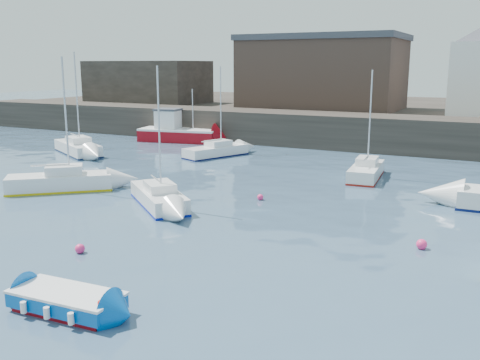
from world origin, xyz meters
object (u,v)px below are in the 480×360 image
at_px(sailboat_e, 78,148).
at_px(sailboat_h, 216,151).
at_px(sailboat_b, 159,197).
at_px(buoy_near, 80,253).
at_px(sailboat_f, 366,171).
at_px(buoy_mid, 421,249).
at_px(fishing_boat, 177,131).
at_px(sailboat_a, 60,181).
at_px(buoy_far, 260,200).
at_px(blue_dinghy, 67,300).

xyz_separation_m(sailboat_e, sailboat_h, (10.95, 4.25, -0.07)).
height_order(sailboat_b, buoy_near, sailboat_b).
distance_m(sailboat_f, buoy_near, 20.64).
relative_size(sailboat_b, sailboat_e, 0.87).
bearing_deg(buoy_mid, fishing_boat, 140.44).
bearing_deg(sailboat_a, buoy_far, 16.11).
bearing_deg(blue_dinghy, sailboat_h, 110.32).
bearing_deg(fishing_boat, sailboat_h, -37.45).
xyz_separation_m(sailboat_a, buoy_mid, (20.88, -1.00, -0.55)).
distance_m(sailboat_a, sailboat_e, 13.66).
xyz_separation_m(fishing_boat, sailboat_h, (7.79, -5.97, -0.52)).
relative_size(fishing_boat, sailboat_h, 1.12).
relative_size(blue_dinghy, buoy_mid, 8.27).
bearing_deg(sailboat_f, buoy_mid, -66.88).
relative_size(fishing_boat, sailboat_e, 0.97).
xyz_separation_m(fishing_boat, buoy_near, (14.28, -28.49, -0.99)).
height_order(sailboat_e, buoy_near, sailboat_e).
relative_size(sailboat_b, buoy_mid, 16.81).
relative_size(sailboat_h, buoy_far, 21.18).
xyz_separation_m(blue_dinghy, sailboat_a, (-12.16, 11.83, 0.18)).
bearing_deg(sailboat_f, fishing_boat, 156.82).
distance_m(sailboat_e, sailboat_h, 11.75).
distance_m(blue_dinghy, buoy_far, 15.19).
height_order(sailboat_h, buoy_far, sailboat_h).
bearing_deg(fishing_boat, buoy_far, -45.56).
xyz_separation_m(sailboat_a, buoy_far, (11.60, 3.35, -0.55)).
xyz_separation_m(fishing_boat, sailboat_a, (5.50, -20.78, -0.44)).
height_order(buoy_mid, buoy_far, buoy_mid).
xyz_separation_m(sailboat_h, buoy_mid, (18.58, -15.82, -0.47)).
relative_size(sailboat_e, sailboat_f, 1.19).
bearing_deg(blue_dinghy, buoy_mid, 51.16).
bearing_deg(sailboat_b, sailboat_f, 55.84).
distance_m(sailboat_f, buoy_far, 9.31).
height_order(blue_dinghy, buoy_mid, blue_dinghy).
bearing_deg(buoy_mid, blue_dinghy, -128.84).
bearing_deg(buoy_mid, sailboat_f, 113.12).
distance_m(sailboat_h, buoy_far, 14.77).
bearing_deg(buoy_far, sailboat_a, -163.89).
height_order(sailboat_b, buoy_mid, sailboat_b).
xyz_separation_m(sailboat_e, sailboat_f, (24.06, 1.27, -0.05)).
xyz_separation_m(blue_dinghy, sailboat_f, (3.24, 23.66, 0.12)).
distance_m(sailboat_f, sailboat_h, 13.44).
bearing_deg(buoy_near, sailboat_h, 106.07).
xyz_separation_m(sailboat_e, buoy_far, (20.26, -7.21, -0.55)).
bearing_deg(sailboat_h, buoy_mid, -40.40).
distance_m(sailboat_a, sailboat_b, 7.26).
xyz_separation_m(blue_dinghy, sailboat_b, (-4.91, 11.66, 0.10)).
xyz_separation_m(fishing_boat, buoy_far, (17.09, -17.43, -0.99)).
distance_m(sailboat_e, buoy_mid, 31.72).
height_order(fishing_boat, sailboat_b, sailboat_b).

